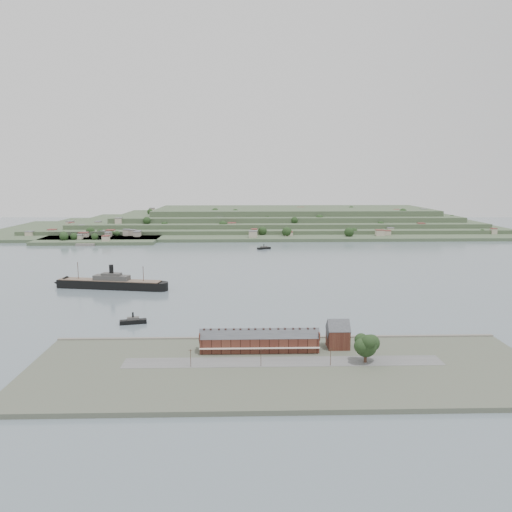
{
  "coord_description": "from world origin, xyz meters",
  "views": [
    {
      "loc": [
        -17.76,
        -390.43,
        82.97
      ],
      "look_at": [
        -6.07,
        30.0,
        14.9
      ],
      "focal_mm": 35.0,
      "sensor_mm": 36.0,
      "label": 1
    }
  ],
  "objects_px": {
    "terrace_row": "(259,341)",
    "tugboat": "(133,321)",
    "steamship": "(107,283)",
    "fig_tree": "(367,345)",
    "gabled_building": "(338,335)"
  },
  "relations": [
    {
      "from": "gabled_building",
      "to": "fig_tree",
      "type": "height_order",
      "value": "gabled_building"
    },
    {
      "from": "steamship",
      "to": "fig_tree",
      "type": "distance_m",
      "value": 221.01
    },
    {
      "from": "terrace_row",
      "to": "fig_tree",
      "type": "relative_size",
      "value": 4.17
    },
    {
      "from": "terrace_row",
      "to": "fig_tree",
      "type": "height_order",
      "value": "fig_tree"
    },
    {
      "from": "terrace_row",
      "to": "gabled_building",
      "type": "xyz_separation_m",
      "value": [
        37.5,
        4.02,
        1.34
      ]
    },
    {
      "from": "tugboat",
      "to": "fig_tree",
      "type": "relative_size",
      "value": 1.15
    },
    {
      "from": "terrace_row",
      "to": "tugboat",
      "type": "relative_size",
      "value": 3.61
    },
    {
      "from": "terrace_row",
      "to": "steamship",
      "type": "distance_m",
      "value": 178.52
    },
    {
      "from": "terrace_row",
      "to": "tugboat",
      "type": "bearing_deg",
      "value": 143.42
    },
    {
      "from": "gabled_building",
      "to": "fig_tree",
      "type": "xyz_separation_m",
      "value": [
        8.7,
        -20.06,
        1.95
      ]
    },
    {
      "from": "gabled_building",
      "to": "tugboat",
      "type": "relative_size",
      "value": 0.92
    },
    {
      "from": "gabled_building",
      "to": "steamship",
      "type": "bearing_deg",
      "value": 136.57
    },
    {
      "from": "terrace_row",
      "to": "gabled_building",
      "type": "distance_m",
      "value": 37.74
    },
    {
      "from": "gabled_building",
      "to": "fig_tree",
      "type": "distance_m",
      "value": 21.96
    },
    {
      "from": "gabled_building",
      "to": "steamship",
      "type": "height_order",
      "value": "steamship"
    }
  ]
}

